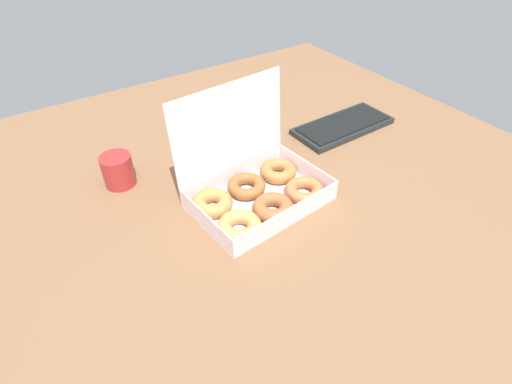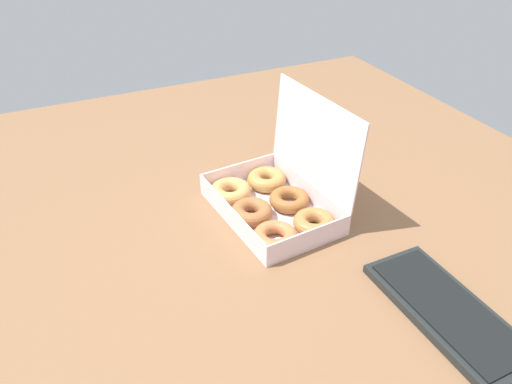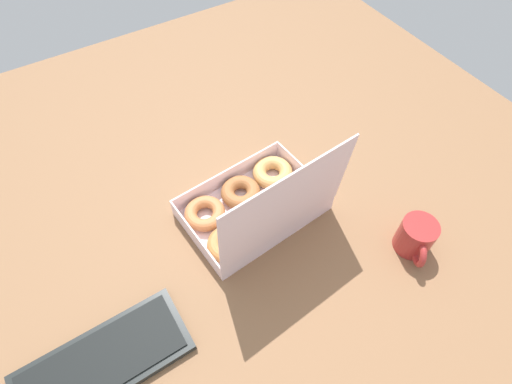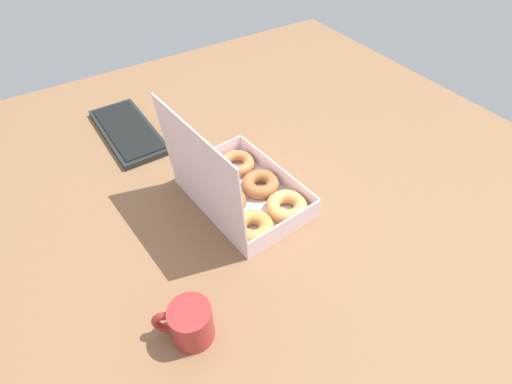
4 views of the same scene
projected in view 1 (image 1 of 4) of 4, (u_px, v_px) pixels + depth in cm
name	position (u px, v px, depth cm)	size (l,w,h in cm)	color
ground_plane	(260.00, 214.00, 102.31)	(180.00, 180.00, 2.00)	brown
donut_box	(256.00, 191.00, 102.44)	(36.58, 27.72, 28.40)	white
keyboard	(343.00, 126.00, 132.97)	(34.35, 15.20, 2.20)	black
coffee_mug	(118.00, 169.00, 108.04)	(9.16, 10.99, 8.86)	#A82C2A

